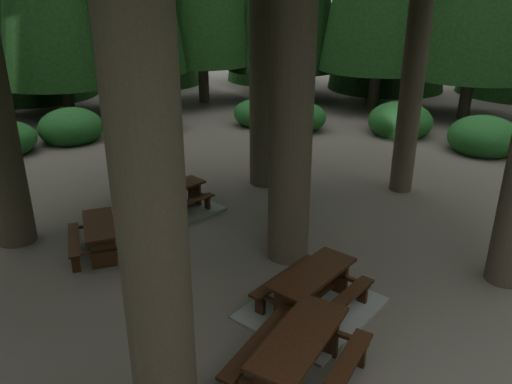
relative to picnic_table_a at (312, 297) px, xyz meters
name	(u,v)px	position (x,y,z in m)	size (l,w,h in m)	color
ground	(258,268)	(-0.21, 1.65, -0.26)	(80.00, 80.00, 0.00)	#4F4940
picnic_table_a	(312,297)	(0.00, 0.00, 0.00)	(2.80, 2.59, 0.76)	gray
picnic_table_b	(100,233)	(-2.85, 3.74, 0.20)	(1.47, 1.73, 0.69)	black
picnic_table_c	(174,203)	(-0.81, 5.08, -0.03)	(2.43, 2.19, 0.69)	gray
picnic_table_e	(299,351)	(-1.12, -1.38, 0.29)	(2.41, 2.31, 0.82)	black
shrub_ring	(271,229)	(0.50, 2.40, 0.14)	(23.86, 24.64, 1.49)	#1D5727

